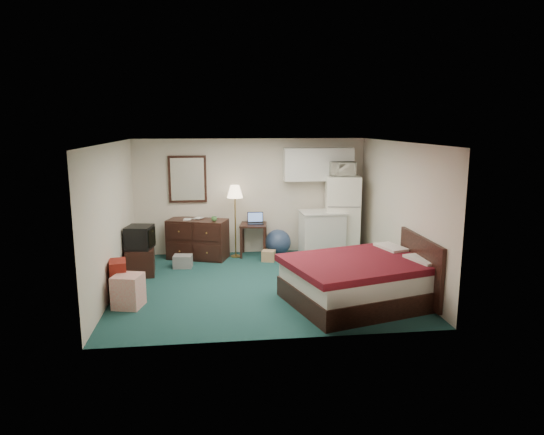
{
  "coord_description": "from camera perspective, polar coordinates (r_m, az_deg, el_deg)",
  "views": [
    {
      "loc": [
        -0.8,
        -8.2,
        2.81
      ],
      "look_at": [
        0.21,
        0.16,
        1.18
      ],
      "focal_mm": 32.0,
      "sensor_mm": 36.0,
      "label": 1
    }
  ],
  "objects": [
    {
      "name": "laptop",
      "position": [
        10.33,
        -1.95,
        -0.14
      ],
      "size": [
        0.35,
        0.29,
        0.24
      ],
      "primitive_type": null,
      "rotation": [
        0.0,
        0.0,
        -0.04
      ],
      "color": "black",
      "rests_on": "desk"
    },
    {
      "name": "crt_tv",
      "position": [
        9.39,
        -15.31,
        -2.25
      ],
      "size": [
        0.54,
        0.57,
        0.43
      ],
      "primitive_type": null,
      "rotation": [
        0.0,
        0.0,
        -0.17
      ],
      "color": "black",
      "rests_on": "tv_stand"
    },
    {
      "name": "floor_lamp",
      "position": [
        10.3,
        -4.34,
        -0.47
      ],
      "size": [
        0.39,
        0.39,
        1.54
      ],
      "primitive_type": null,
      "rotation": [
        0.0,
        0.0,
        0.18
      ],
      "color": "#B88E3F",
      "rests_on": "floor"
    },
    {
      "name": "dresser",
      "position": [
        10.35,
        -8.72,
        -2.51
      ],
      "size": [
        1.34,
        0.93,
        0.84
      ],
      "primitive_type": null,
      "rotation": [
        0.0,
        0.0,
        -0.33
      ],
      "color": "black",
      "rests_on": "floor"
    },
    {
      "name": "retail_box",
      "position": [
        7.92,
        -16.55,
        -8.29
      ],
      "size": [
        0.5,
        0.5,
        0.52
      ],
      "primitive_type": null,
      "rotation": [
        0.0,
        0.0,
        -0.25
      ],
      "color": "beige",
      "rests_on": "floor"
    },
    {
      "name": "kitchen_counter",
      "position": [
        10.37,
        5.88,
        -2.06
      ],
      "size": [
        0.9,
        0.69,
        0.96
      ],
      "primitive_type": null,
      "rotation": [
        0.0,
        0.0,
        0.03
      ],
      "color": "silver",
      "rests_on": "floor"
    },
    {
      "name": "walls",
      "position": [
        8.39,
        -1.32,
        0.25
      ],
      "size": [
        5.01,
        4.51,
        2.5
      ],
      "color": "beige",
      "rests_on": "floor"
    },
    {
      "name": "bed",
      "position": [
        7.88,
        10.36,
        -7.42
      ],
      "size": [
        2.54,
        2.21,
        0.69
      ],
      "primitive_type": null,
      "rotation": [
        0.0,
        0.0,
        0.28
      ],
      "color": "#530B11",
      "rests_on": "floor"
    },
    {
      "name": "mirror",
      "position": [
        10.5,
        -9.9,
        4.47
      ],
      "size": [
        0.8,
        0.06,
        1.0
      ],
      "primitive_type": null,
      "color": "white",
      "rests_on": "walls"
    },
    {
      "name": "mug",
      "position": [
        10.04,
        -6.83,
        -0.1
      ],
      "size": [
        0.13,
        0.1,
        0.12
      ],
      "primitive_type": "imported",
      "rotation": [
        0.0,
        0.0,
        -0.07
      ],
      "color": "#488742",
      "rests_on": "dresser"
    },
    {
      "name": "cardboard_box_b",
      "position": [
        9.86,
        3.12,
        -4.9
      ],
      "size": [
        0.2,
        0.24,
        0.23
      ],
      "primitive_type": null,
      "rotation": [
        0.0,
        0.0,
        0.04
      ],
      "color": "#AB7E59",
      "rests_on": "floor"
    },
    {
      "name": "file_bin",
      "position": [
        9.81,
        -10.45,
        -5.09
      ],
      "size": [
        0.39,
        0.31,
        0.25
      ],
      "primitive_type": null,
      "rotation": [
        0.0,
        0.0,
        -0.11
      ],
      "color": "gray",
      "rests_on": "floor"
    },
    {
      "name": "fridge",
      "position": [
        10.53,
        8.24,
        0.21
      ],
      "size": [
        0.82,
        0.82,
        1.72
      ],
      "primitive_type": null,
      "rotation": [
        0.0,
        0.0,
        -0.16
      ],
      "color": "white",
      "rests_on": "floor"
    },
    {
      "name": "floor",
      "position": [
        8.71,
        -1.28,
        -7.86
      ],
      "size": [
        5.0,
        4.5,
        0.01
      ],
      "primitive_type": "cube",
      "color": "#103432",
      "rests_on": "ground"
    },
    {
      "name": "cardboard_box_a",
      "position": [
        10.09,
        -0.41,
        -4.52
      ],
      "size": [
        0.32,
        0.29,
        0.22
      ],
      "primitive_type": null,
      "rotation": [
        0.0,
        0.0,
        -0.28
      ],
      "color": "#AB7E59",
      "rests_on": "floor"
    },
    {
      "name": "upper_cabinets",
      "position": [
        10.55,
        5.45,
        6.26
      ],
      "size": [
        1.5,
        0.35,
        0.7
      ],
      "primitive_type": null,
      "color": "silver",
      "rests_on": "walls"
    },
    {
      "name": "book_b",
      "position": [
        10.39,
        -9.06,
        0.52
      ],
      "size": [
        0.16,
        0.1,
        0.23
      ],
      "primitive_type": "imported",
      "rotation": [
        0.0,
        0.0,
        -0.54
      ],
      "color": "#AB7E59",
      "rests_on": "dresser"
    },
    {
      "name": "suitcase",
      "position": [
        8.22,
        -17.61,
        -7.1
      ],
      "size": [
        0.33,
        0.45,
        0.67
      ],
      "primitive_type": null,
      "rotation": [
        0.0,
        0.0,
        0.19
      ],
      "color": "maroon",
      "rests_on": "floor"
    },
    {
      "name": "exercise_ball",
      "position": [
        10.53,
        0.71,
        -2.92
      ],
      "size": [
        0.6,
        0.6,
        0.56
      ],
      "primitive_type": "sphere",
      "rotation": [
        0.0,
        0.0,
        0.07
      ],
      "color": "navy",
      "rests_on": "floor"
    },
    {
      "name": "tv_stand",
      "position": [
        9.49,
        -15.22,
        -5.03
      ],
      "size": [
        0.56,
        0.6,
        0.51
      ],
      "primitive_type": null,
      "rotation": [
        0.0,
        0.0,
        0.09
      ],
      "color": "black",
      "rests_on": "floor"
    },
    {
      "name": "ceiling",
      "position": [
        8.25,
        -1.36,
        8.82
      ],
      "size": [
        5.0,
        4.5,
        0.01
      ],
      "primitive_type": "cube",
      "color": "beige",
      "rests_on": "walls"
    },
    {
      "name": "desk",
      "position": [
        10.46,
        -2.19,
        -2.63
      ],
      "size": [
        0.63,
        0.63,
        0.7
      ],
      "primitive_type": null,
      "rotation": [
        0.0,
        0.0,
        -0.15
      ],
      "color": "black",
      "rests_on": "floor"
    },
    {
      "name": "book_a",
      "position": [
        10.27,
        -10.36,
        0.32
      ],
      "size": [
        0.16,
        0.03,
        0.21
      ],
      "primitive_type": "imported",
      "rotation": [
        0.0,
        0.0,
        -0.06
      ],
      "color": "#AB7E59",
      "rests_on": "dresser"
    },
    {
      "name": "headboard",
      "position": [
        8.16,
        17.03,
        -5.6
      ],
      "size": [
        0.06,
        1.56,
        1.0
      ],
      "primitive_type": null,
      "color": "black",
      "rests_on": "walls"
    },
    {
      "name": "microwave",
      "position": [
        10.41,
        8.27,
        5.88
      ],
      "size": [
        0.55,
        0.33,
        0.36
      ],
      "primitive_type": "imported",
      "rotation": [
        0.0,
        0.0,
        -0.06
      ],
      "color": "white",
      "rests_on": "fridge"
    }
  ]
}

